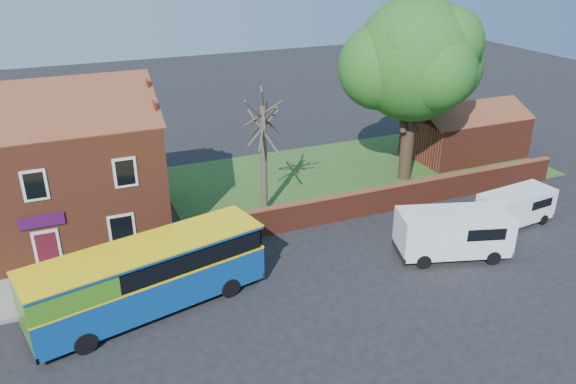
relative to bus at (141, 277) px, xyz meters
name	(u,v)px	position (x,y,z in m)	size (l,w,h in m)	color
ground	(238,326)	(3.38, -2.54, -1.76)	(120.00, 120.00, 0.00)	black
pavement	(53,290)	(-3.62, 3.21, -1.70)	(18.00, 3.50, 0.12)	gray
kerb	(55,311)	(-3.62, 1.46, -1.69)	(18.00, 0.15, 0.14)	slate
grass_strip	(357,172)	(16.38, 10.46, -1.74)	(26.00, 12.00, 0.04)	#426B28
shop_building	(38,178)	(-3.65, 8.95, 1.65)	(12.30, 8.13, 10.50)	brown
boundary_wall	(407,195)	(16.38, 4.46, -0.95)	(22.00, 0.38, 1.60)	maroon
outbuilding	(465,134)	(25.38, 10.46, -0.15)	(8.20, 5.06, 4.17)	maroon
bus	(141,277)	(0.00, 0.00, 0.00)	(10.49, 4.80, 3.10)	#0D408F
van_near	(453,232)	(15.22, -1.28, -0.39)	(5.96, 3.74, 2.44)	white
van_far	(516,206)	(20.72, 0.21, -0.65)	(4.67, 2.25, 1.98)	white
large_tree	(414,63)	(18.85, 8.47, 5.98)	(9.69, 7.67, 11.82)	black
bare_tree	(264,154)	(8.31, 7.26, 1.84)	(2.63, 3.14, 7.02)	#4C4238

